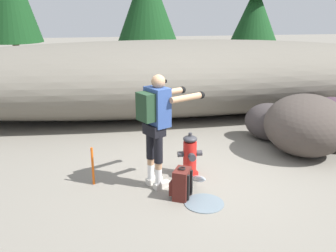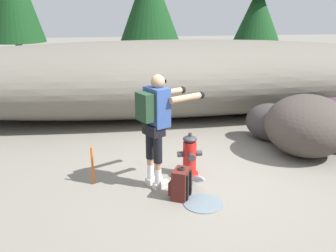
{
  "view_description": "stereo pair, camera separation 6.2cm",
  "coord_description": "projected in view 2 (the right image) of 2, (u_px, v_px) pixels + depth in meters",
  "views": [
    {
      "loc": [
        -1.42,
        -5.31,
        2.63
      ],
      "look_at": [
        -0.48,
        0.47,
        0.75
      ],
      "focal_mm": 40.42,
      "sensor_mm": 36.0,
      "label": 1
    },
    {
      "loc": [
        -1.36,
        -5.32,
        2.63
      ],
      "look_at": [
        -0.48,
        0.47,
        0.75
      ],
      "focal_mm": 40.42,
      "sensor_mm": 36.0,
      "label": 2
    }
  ],
  "objects": [
    {
      "name": "hydrant_water_jet",
      "position": [
        199.0,
        186.0,
        5.46
      ],
      "size": [
        0.55,
        1.1,
        0.45
      ],
      "color": "silver",
      "rests_on": "ground_plane"
    },
    {
      "name": "boulder_outlier",
      "position": [
        271.0,
        122.0,
        7.61
      ],
      "size": [
        1.28,
        1.26,
        0.75
      ],
      "primitive_type": "ellipsoid",
      "rotation": [
        0.0,
        0.0,
        5.58
      ],
      "color": "#3A3434",
      "rests_on": "ground_plane"
    },
    {
      "name": "survey_stake",
      "position": [
        92.0,
        166.0,
        5.74
      ],
      "size": [
        0.04,
        0.04,
        0.6
      ],
      "primitive_type": "cylinder",
      "color": "#E55914",
      "rests_on": "ground_plane"
    },
    {
      "name": "utility_worker",
      "position": [
        157.0,
        117.0,
        5.45
      ],
      "size": [
        1.04,
        0.8,
        1.7
      ],
      "rotation": [
        0.0,
        0.0,
        0.49
      ],
      "color": "beige",
      "rests_on": "ground_plane"
    },
    {
      "name": "ground_plane",
      "position": [
        202.0,
        179.0,
        6.01
      ],
      "size": [
        56.0,
        56.0,
        0.04
      ],
      "primitive_type": "cube",
      "color": "slate"
    },
    {
      "name": "fire_hydrant",
      "position": [
        190.0,
        156.0,
        6.03
      ],
      "size": [
        0.39,
        0.34,
        0.72
      ],
      "color": "red",
      "rests_on": "ground_plane"
    },
    {
      "name": "pine_tree_center",
      "position": [
        258.0,
        4.0,
        14.05
      ],
      "size": [
        1.91,
        1.91,
        4.8
      ],
      "color": "#47331E",
      "rests_on": "ground_plane"
    },
    {
      "name": "spare_backpack",
      "position": [
        181.0,
        184.0,
        5.34
      ],
      "size": [
        0.36,
        0.36,
        0.47
      ],
      "rotation": [
        0.0,
        0.0,
        2.66
      ],
      "color": "#511E19",
      "rests_on": "ground_plane"
    },
    {
      "name": "boulder_mid",
      "position": [
        334.0,
        117.0,
        7.83
      ],
      "size": [
        1.22,
        1.15,
        0.81
      ],
      "primitive_type": "ellipsoid",
      "rotation": [
        0.0,
        0.0,
        3.25
      ],
      "color": "#432F3C",
      "rests_on": "ground_plane"
    },
    {
      "name": "dirt_embankment",
      "position": [
        167.0,
        78.0,
        9.27
      ],
      "size": [
        16.19,
        3.2,
        1.83
      ],
      "primitive_type": "ellipsoid",
      "color": "#666056",
      "rests_on": "ground_plane"
    },
    {
      "name": "boulder_large",
      "position": [
        307.0,
        125.0,
        6.81
      ],
      "size": [
        1.71,
        1.72,
        1.12
      ],
      "primitive_type": "ellipsoid",
      "rotation": [
        0.0,
        0.0,
        1.73
      ],
      "color": "#413934",
      "rests_on": "ground_plane"
    }
  ]
}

